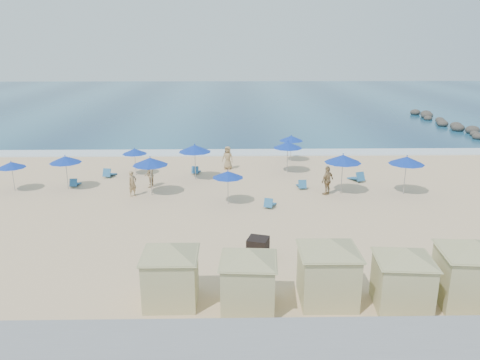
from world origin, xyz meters
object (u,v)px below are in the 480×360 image
umbrella_6 (288,145)px  umbrella_7 (343,159)px  beachgoer_0 (133,184)px  cabana_4 (471,263)px  cabana_3 (404,270)px  beachgoer_2 (327,180)px  umbrella_9 (407,160)px  trash_bin (258,247)px  umbrella_3 (150,161)px  cabana_2 (328,262)px  umbrella_0 (11,165)px  cabana_0 (170,265)px  umbrella_1 (65,159)px  rock_jetty (463,129)px  umbrella_8 (291,138)px  beachgoer_1 (149,175)px  beachgoer_3 (228,158)px  umbrella_5 (228,174)px  umbrella_2 (135,151)px  umbrella_4 (195,148)px  cabana_1 (248,271)px

umbrella_6 → umbrella_7: (2.89, -5.10, 0.19)m
beachgoer_0 → cabana_4: bearing=-90.4°
cabana_3 → beachgoer_2: size_ratio=2.20×
umbrella_7 → beachgoer_2: size_ratio=1.42×
cabana_4 → umbrella_9: (2.37, 13.08, 0.59)m
trash_bin → umbrella_3: size_ratio=0.35×
cabana_2 → umbrella_0: 22.54m
cabana_0 → beachgoer_2: bearing=56.7°
umbrella_1 → umbrella_3: size_ratio=0.92×
umbrella_6 → rock_jetty: bearing=37.3°
umbrella_8 → beachgoer_2: 8.95m
beachgoer_1 → beachgoer_3: bearing=132.3°
cabana_2 → beachgoer_2: 13.02m
rock_jetty → trash_bin: same height
umbrella_9 → beachgoer_1: 16.72m
umbrella_6 → umbrella_5: bearing=-122.1°
cabana_0 → beachgoer_1: bearing=102.6°
umbrella_5 → beachgoer_2: (6.30, 1.65, -0.90)m
umbrella_1 → umbrella_7: umbrella_7 is taller
umbrella_6 → beachgoer_2: bearing=-70.0°
trash_bin → cabana_2: cabana_2 is taller
beachgoer_2 → rock_jetty: bearing=-174.0°
umbrella_9 → beachgoer_1: bearing=173.7°
cabana_3 → umbrella_7: 13.48m
umbrella_2 → umbrella_4: (4.48, -1.31, 0.49)m
umbrella_4 → beachgoer_1: 3.73m
umbrella_9 → beachgoer_0: bearing=-179.7°
cabana_2 → cabana_0: bearing=179.7°
cabana_1 → umbrella_9: (10.45, 13.20, 0.74)m
umbrella_6 → cabana_2: bearing=-91.9°
cabana_2 → umbrella_6: cabana_2 is taller
umbrella_6 → umbrella_9: umbrella_9 is taller
umbrella_2 → umbrella_5: 9.47m
cabana_4 → umbrella_8: 22.20m
umbrella_5 → umbrella_7: (7.25, 1.85, 0.47)m
trash_bin → cabana_1: size_ratio=0.22×
umbrella_3 → umbrella_8: size_ratio=1.16×
cabana_4 → beachgoer_1: cabana_4 is taller
umbrella_4 → umbrella_5: size_ratio=1.23×
cabana_3 → cabana_1: bearing=179.4°
trash_bin → beachgoer_3: beachgoer_3 is taller
umbrella_5 → beachgoer_2: size_ratio=1.13×
trash_bin → beachgoer_2: (4.91, 8.93, 0.49)m
umbrella_0 → umbrella_6: size_ratio=0.84×
umbrella_3 → umbrella_9: size_ratio=0.99×
umbrella_5 → umbrella_7: umbrella_7 is taller
cabana_1 → cabana_4: bearing=0.8°
cabana_2 → umbrella_2: size_ratio=2.18×
umbrella_5 → beachgoer_1: bearing=146.5°
cabana_1 → beachgoer_3: 19.61m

